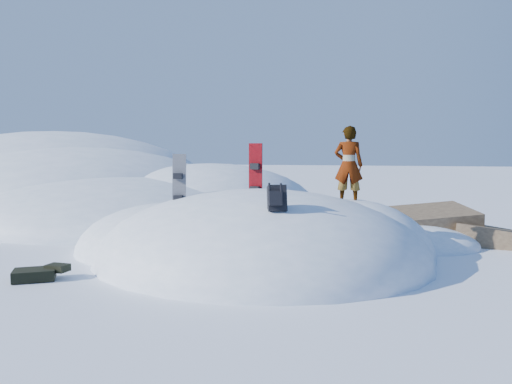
% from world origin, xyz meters
% --- Properties ---
extents(ground, '(120.00, 120.00, 0.00)m').
position_xyz_m(ground, '(0.00, 0.00, 0.00)').
color(ground, white).
rests_on(ground, ground).
extents(snow_mound, '(8.00, 6.00, 3.00)m').
position_xyz_m(snow_mound, '(-0.17, 0.24, 0.00)').
color(snow_mound, white).
rests_on(snow_mound, ground).
extents(snow_ridge, '(21.50, 18.50, 6.40)m').
position_xyz_m(snow_ridge, '(-10.43, 9.85, 0.00)').
color(snow_ridge, white).
rests_on(snow_ridge, ground).
extents(rock_outcrop, '(4.68, 4.41, 1.68)m').
position_xyz_m(rock_outcrop, '(3.72, 3.01, 0.01)').
color(rock_outcrop, '#796245').
rests_on(rock_outcrop, ground).
extents(snowboard_red, '(0.32, 0.19, 1.70)m').
position_xyz_m(snowboard_red, '(-0.29, 0.81, 1.63)').
color(snowboard_red, '#B40912').
rests_on(snowboard_red, snow_mound).
extents(snowboard_dark, '(0.30, 0.22, 1.53)m').
position_xyz_m(snowboard_dark, '(-1.69, -0.23, 1.48)').
color(snowboard_dark, black).
rests_on(snowboard_dark, snow_mound).
extents(backpack, '(0.42, 0.47, 0.54)m').
position_xyz_m(backpack, '(0.61, -1.49, 1.47)').
color(backpack, black).
rests_on(backpack, snow_mound).
extents(gear_pile, '(0.95, 0.77, 0.25)m').
position_xyz_m(gear_pile, '(-3.55, -2.36, 0.12)').
color(gear_pile, black).
rests_on(gear_pile, ground).
extents(person, '(0.61, 0.41, 1.67)m').
position_xyz_m(person, '(1.75, 0.82, 1.99)').
color(person, slate).
rests_on(person, snow_mound).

